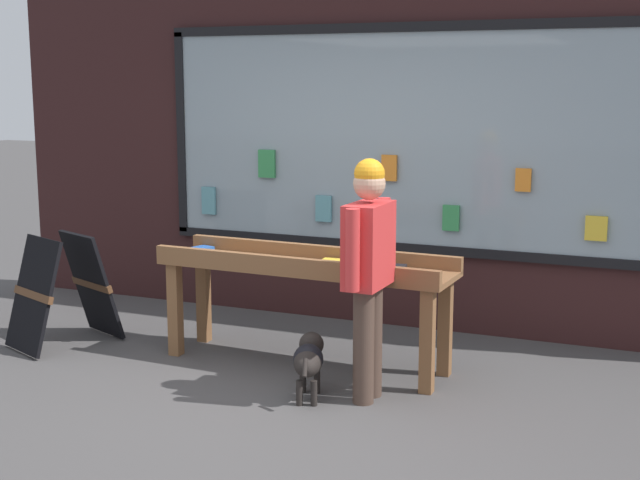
{
  "coord_description": "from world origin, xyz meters",
  "views": [
    {
      "loc": [
        2.6,
        -4.86,
        2.11
      ],
      "look_at": [
        0.2,
        0.8,
        1.0
      ],
      "focal_mm": 50.0,
      "sensor_mm": 36.0,
      "label": 1
    }
  ],
  "objects_px": {
    "person_browsing": "(369,262)",
    "small_dog": "(309,359)",
    "display_table_main": "(304,275)",
    "sandwich_board_sign": "(63,289)"
  },
  "relations": [
    {
      "from": "person_browsing",
      "to": "small_dog",
      "type": "bearing_deg",
      "value": 108.32
    },
    {
      "from": "person_browsing",
      "to": "display_table_main",
      "type": "bearing_deg",
      "value": 54.5
    },
    {
      "from": "person_browsing",
      "to": "small_dog",
      "type": "relative_size",
      "value": 2.72
    },
    {
      "from": "sandwich_board_sign",
      "to": "person_browsing",
      "type": "bearing_deg",
      "value": 17.33
    },
    {
      "from": "small_dog",
      "to": "sandwich_board_sign",
      "type": "bearing_deg",
      "value": 62.68
    },
    {
      "from": "display_table_main",
      "to": "sandwich_board_sign",
      "type": "relative_size",
      "value": 2.42
    },
    {
      "from": "display_table_main",
      "to": "small_dog",
      "type": "bearing_deg",
      "value": -63.87
    },
    {
      "from": "sandwich_board_sign",
      "to": "display_table_main",
      "type": "bearing_deg",
      "value": 30.17
    },
    {
      "from": "small_dog",
      "to": "sandwich_board_sign",
      "type": "height_order",
      "value": "sandwich_board_sign"
    },
    {
      "from": "person_browsing",
      "to": "sandwich_board_sign",
      "type": "bearing_deg",
      "value": 86.11
    }
  ]
}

